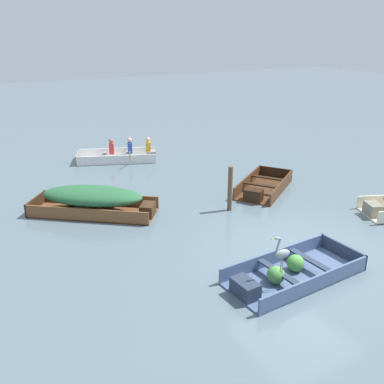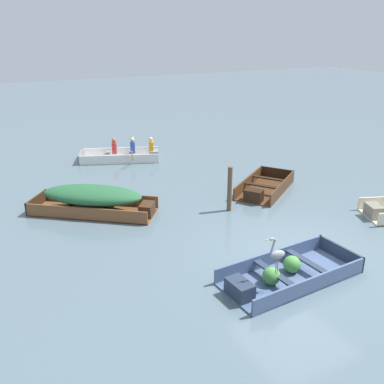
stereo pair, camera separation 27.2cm
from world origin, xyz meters
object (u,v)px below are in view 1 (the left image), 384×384
at_px(dinghy_slate_blue_foreground, 289,273).
at_px(rowboat_white_with_crew, 122,155).
at_px(heron_on_dinghy, 282,253).
at_px(skiff_wooden_brown_mid_moored, 94,198).
at_px(mooring_post, 230,189).
at_px(skiff_dark_varnish_near_moored, 263,187).

bearing_deg(dinghy_slate_blue_foreground, rowboat_white_with_crew, 89.60).
bearing_deg(heron_on_dinghy, skiff_wooden_brown_mid_moored, 110.12).
bearing_deg(mooring_post, dinghy_slate_blue_foreground, -104.98).
height_order(rowboat_white_with_crew, heron_on_dinghy, heron_on_dinghy).
height_order(dinghy_slate_blue_foreground, mooring_post, mooring_post).
relative_size(skiff_dark_varnish_near_moored, mooring_post, 2.14).
bearing_deg(dinghy_slate_blue_foreground, mooring_post, 75.02).
bearing_deg(heron_on_dinghy, skiff_dark_varnish_near_moored, 55.14).
xyz_separation_m(heron_on_dinghy, mooring_post, (1.46, 3.97, -0.21)).
relative_size(skiff_dark_varnish_near_moored, heron_on_dinghy, 3.42).
xyz_separation_m(skiff_wooden_brown_mid_moored, rowboat_white_with_crew, (2.62, 4.67, -0.25)).
bearing_deg(heron_on_dinghy, dinghy_slate_blue_foreground, 28.12).
distance_m(skiff_wooden_brown_mid_moored, mooring_post, 3.94).
height_order(skiff_wooden_brown_mid_moored, heron_on_dinghy, heron_on_dinghy).
distance_m(dinghy_slate_blue_foreground, rowboat_white_with_crew, 10.11).
height_order(dinghy_slate_blue_foreground, heron_on_dinghy, heron_on_dinghy).
distance_m(rowboat_white_with_crew, heron_on_dinghy, 10.39).
bearing_deg(rowboat_white_with_crew, dinghy_slate_blue_foreground, -90.40).
xyz_separation_m(dinghy_slate_blue_foreground, heron_on_dinghy, (-0.46, -0.25, 0.74)).
height_order(dinghy_slate_blue_foreground, skiff_wooden_brown_mid_moored, skiff_wooden_brown_mid_moored).
xyz_separation_m(skiff_wooden_brown_mid_moored, mooring_post, (3.54, -1.72, 0.21)).
distance_m(heron_on_dinghy, mooring_post, 4.23).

